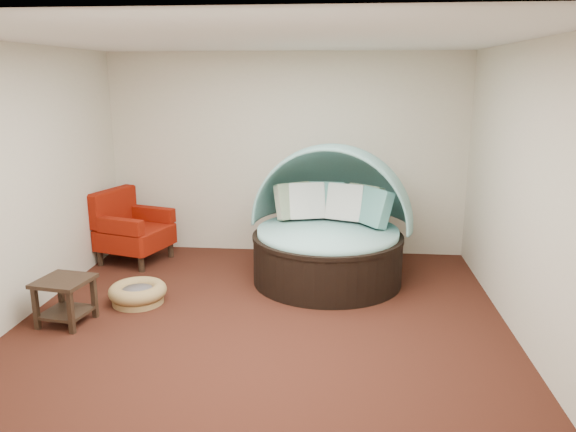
# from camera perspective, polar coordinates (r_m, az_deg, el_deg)

# --- Properties ---
(floor) EXTENTS (5.00, 5.00, 0.00)m
(floor) POSITION_cam_1_polar(r_m,az_deg,el_deg) (5.89, -2.60, -10.78)
(floor) COLOR #411A12
(floor) RESTS_ON ground
(wall_back) EXTENTS (5.00, 0.00, 5.00)m
(wall_back) POSITION_cam_1_polar(r_m,az_deg,el_deg) (7.90, -0.19, 6.25)
(wall_back) COLOR beige
(wall_back) RESTS_ON floor
(wall_front) EXTENTS (5.00, 0.00, 5.00)m
(wall_front) POSITION_cam_1_polar(r_m,az_deg,el_deg) (3.09, -9.35, -6.45)
(wall_front) COLOR beige
(wall_front) RESTS_ON floor
(wall_left) EXTENTS (0.00, 5.00, 5.00)m
(wall_left) POSITION_cam_1_polar(r_m,az_deg,el_deg) (6.31, -25.88, 2.85)
(wall_left) COLOR beige
(wall_left) RESTS_ON floor
(wall_right) EXTENTS (0.00, 5.00, 5.00)m
(wall_right) POSITION_cam_1_polar(r_m,az_deg,el_deg) (5.67, 23.12, 2.01)
(wall_right) COLOR beige
(wall_right) RESTS_ON floor
(ceiling) EXTENTS (5.00, 5.00, 0.00)m
(ceiling) POSITION_cam_1_polar(r_m,az_deg,el_deg) (5.36, -2.94, 17.54)
(ceiling) COLOR white
(ceiling) RESTS_ON wall_back
(canopy_daybed) EXTENTS (2.20, 2.15, 1.68)m
(canopy_daybed) POSITION_cam_1_polar(r_m,az_deg,el_deg) (6.90, 4.28, -0.20)
(canopy_daybed) COLOR black
(canopy_daybed) RESTS_ON floor
(pet_basket) EXTENTS (0.66, 0.66, 0.22)m
(pet_basket) POSITION_cam_1_polar(r_m,az_deg,el_deg) (6.54, -15.01, -7.56)
(pet_basket) COLOR #9A7C46
(pet_basket) RESTS_ON floor
(red_armchair) EXTENTS (1.04, 1.04, 0.98)m
(red_armchair) POSITION_cam_1_polar(r_m,az_deg,el_deg) (7.92, -15.68, -1.27)
(red_armchair) COLOR black
(red_armchair) RESTS_ON floor
(side_table) EXTENTS (0.57, 0.57, 0.48)m
(side_table) POSITION_cam_1_polar(r_m,az_deg,el_deg) (6.19, -21.72, -7.45)
(side_table) COLOR black
(side_table) RESTS_ON floor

